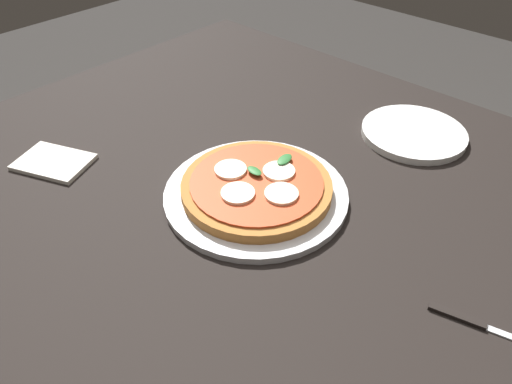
% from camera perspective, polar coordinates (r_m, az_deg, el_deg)
% --- Properties ---
extents(dining_table, '(1.18, 1.19, 0.72)m').
position_cam_1_polar(dining_table, '(0.88, -4.06, -4.73)').
color(dining_table, black).
rests_on(dining_table, ground_plane).
extents(serving_tray, '(0.31, 0.31, 0.01)m').
position_cam_1_polar(serving_tray, '(0.81, -0.00, -0.22)').
color(serving_tray, silver).
rests_on(serving_tray, dining_table).
extents(pizza, '(0.25, 0.25, 0.03)m').
position_cam_1_polar(pizza, '(0.79, 0.07, 0.72)').
color(pizza, '#B27033').
rests_on(pizza, serving_tray).
extents(plate_white, '(0.20, 0.20, 0.01)m').
position_cam_1_polar(plate_white, '(1.01, 18.22, 6.68)').
color(plate_white, white).
rests_on(plate_white, dining_table).
extents(napkin, '(0.15, 0.13, 0.01)m').
position_cam_1_polar(napkin, '(0.96, -22.90, 3.30)').
color(napkin, white).
rests_on(napkin, dining_table).
extents(knife, '(0.18, 0.06, 0.01)m').
position_cam_1_polar(knife, '(0.69, 25.27, -14.14)').
color(knife, black).
rests_on(knife, dining_table).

